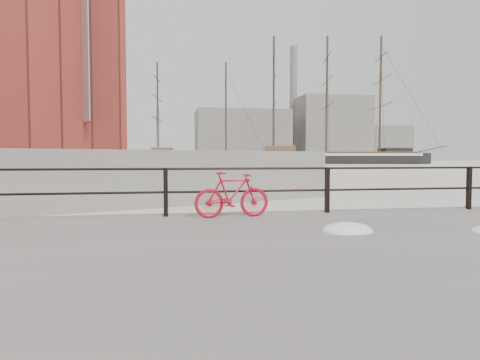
{
  "coord_description": "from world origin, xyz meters",
  "views": [
    {
      "loc": [
        -7.02,
        -9.03,
        1.56
      ],
      "look_at": [
        -5.16,
        1.5,
        1.0
      ],
      "focal_mm": 32.0,
      "sensor_mm": 36.0,
      "label": 1
    }
  ],
  "objects_px": {
    "barque_black": "(326,164)",
    "bicycle": "(232,195)",
    "schooner_left": "(27,167)",
    "schooner_mid": "(192,166)"
  },
  "relations": [
    {
      "from": "schooner_mid",
      "to": "schooner_left",
      "type": "height_order",
      "value": "schooner_mid"
    },
    {
      "from": "barque_black",
      "to": "bicycle",
      "type": "bearing_deg",
      "value": -100.8
    },
    {
      "from": "bicycle",
      "to": "schooner_left",
      "type": "distance_m",
      "value": 75.03
    },
    {
      "from": "barque_black",
      "to": "schooner_left",
      "type": "distance_m",
      "value": 67.25
    },
    {
      "from": "bicycle",
      "to": "barque_black",
      "type": "bearing_deg",
      "value": 61.86
    },
    {
      "from": "barque_black",
      "to": "schooner_mid",
      "type": "relative_size",
      "value": 2.01
    },
    {
      "from": "barque_black",
      "to": "schooner_left",
      "type": "xyz_separation_m",
      "value": [
        -63.41,
        -22.38,
        0.0
      ]
    },
    {
      "from": "bicycle",
      "to": "schooner_mid",
      "type": "height_order",
      "value": "schooner_mid"
    },
    {
      "from": "bicycle",
      "to": "barque_black",
      "type": "xyz_separation_m",
      "value": [
        38.63,
        93.2,
        -0.81
      ]
    },
    {
      "from": "schooner_mid",
      "to": "schooner_left",
      "type": "relative_size",
      "value": 1.14
    }
  ]
}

